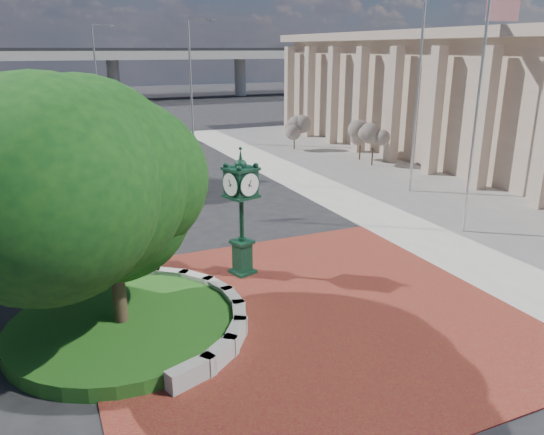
{
  "coord_description": "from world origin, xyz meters",
  "views": [
    {
      "loc": [
        -6.5,
        -13.43,
        7.46
      ],
      "look_at": [
        0.15,
        1.5,
        2.23
      ],
      "focal_mm": 35.0,
      "sensor_mm": 36.0,
      "label": 1
    }
  ],
  "objects": [
    {
      "name": "parked_car",
      "position": [
        1.37,
        34.92,
        0.75
      ],
      "size": [
        2.16,
        4.56,
        1.51
      ],
      "primitive_type": "imported",
      "rotation": [
        0.0,
        0.0,
        -0.09
      ],
      "color": "maroon",
      "rests_on": "ground"
    },
    {
      "name": "civic_building",
      "position": [
        23.6,
        12.0,
        4.33
      ],
      "size": [
        17.35,
        44.0,
        8.6
      ],
      "color": "tan",
      "rests_on": "ground"
    },
    {
      "name": "sidewalk",
      "position": [
        16.0,
        10.0,
        0.02
      ],
      "size": [
        20.0,
        50.0,
        0.04
      ],
      "primitive_type": "cube",
      "color": "#9E9B93",
      "rests_on": "ground"
    },
    {
      "name": "ground",
      "position": [
        0.0,
        0.0,
        0.0
      ],
      "size": [
        200.0,
        200.0,
        0.0
      ],
      "primitive_type": "plane",
      "color": "black",
      "rests_on": "ground"
    },
    {
      "name": "street_lamp_near",
      "position": [
        5.53,
        28.94,
        5.68
      ],
      "size": [
        2.13,
        0.78,
        9.69
      ],
      "color": "slate",
      "rests_on": "ground"
    },
    {
      "name": "tree_street",
      "position": [
        -4.0,
        18.0,
        3.24
      ],
      "size": [
        4.4,
        4.4,
        5.45
      ],
      "color": "#38281C",
      "rests_on": "ground"
    },
    {
      "name": "street_lamp_far",
      "position": [
        -0.2,
        42.18,
        5.66
      ],
      "size": [
        2.17,
        0.32,
        9.65
      ],
      "color": "slate",
      "rests_on": "ground"
    },
    {
      "name": "shrub_far",
      "position": [
        11.55,
        22.87,
        1.59
      ],
      "size": [
        1.2,
        1.2,
        2.2
      ],
      "color": "#38281C",
      "rests_on": "ground"
    },
    {
      "name": "planter_wall",
      "position": [
        -2.71,
        -0.0,
        0.27
      ],
      "size": [
        2.96,
        6.77,
        0.54
      ],
      "color": "#9E9B93",
      "rests_on": "ground"
    },
    {
      "name": "post_clock",
      "position": [
        -0.55,
        2.42,
        2.4
      ],
      "size": [
        1.1,
        1.1,
        4.37
      ],
      "color": "black",
      "rests_on": "ground"
    },
    {
      "name": "shrub_near",
      "position": [
        13.61,
        15.41,
        1.59
      ],
      "size": [
        1.2,
        1.2,
        2.2
      ],
      "color": "#38281C",
      "rests_on": "ground"
    },
    {
      "name": "overpass",
      "position": [
        -0.22,
        70.0,
        6.54
      ],
      "size": [
        90.0,
        12.0,
        7.5
      ],
      "color": "#9E9B93",
      "rests_on": "ground"
    },
    {
      "name": "grass_bed",
      "position": [
        -5.0,
        0.0,
        0.2
      ],
      "size": [
        6.1,
        6.1,
        0.4
      ],
      "primitive_type": "cylinder",
      "color": "#194B15",
      "rests_on": "ground"
    },
    {
      "name": "flagpole_b",
      "position": [
        11.75,
        9.05,
        5.83
      ],
      "size": [
        1.77,
        0.31,
        11.37
      ],
      "color": "silver",
      "rests_on": "ground"
    },
    {
      "name": "tree_planter",
      "position": [
        -5.0,
        0.0,
        3.72
      ],
      "size": [
        5.2,
        5.2,
        6.33
      ],
      "color": "#38281C",
      "rests_on": "ground"
    },
    {
      "name": "flagpole_a",
      "position": [
        9.57,
        2.69,
        4.98
      ],
      "size": [
        1.51,
        0.31,
        9.73
      ],
      "color": "silver",
      "rests_on": "ground"
    },
    {
      "name": "shrub_mid",
      "position": [
        13.92,
        17.38,
        1.59
      ],
      "size": [
        1.2,
        1.2,
        2.2
      ],
      "color": "#38281C",
      "rests_on": "ground"
    },
    {
      "name": "plaza",
      "position": [
        0.0,
        -1.0,
        0.02
      ],
      "size": [
        12.0,
        12.0,
        0.04
      ],
      "primitive_type": "cube",
      "color": "maroon",
      "rests_on": "ground"
    }
  ]
}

